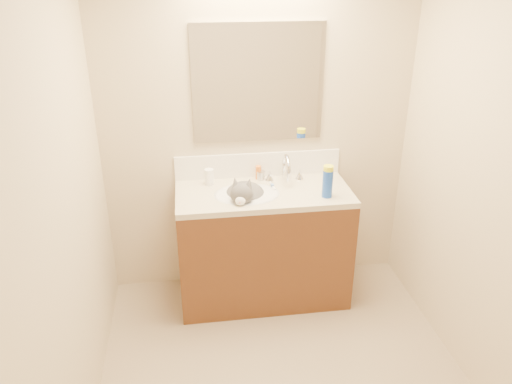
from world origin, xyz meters
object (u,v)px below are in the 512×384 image
object	(u,v)px
vanity_cabinet	(263,247)
spray_can	(328,184)
basin	(247,203)
faucet	(286,170)
cat	(245,197)
silver_jar	(261,176)
pill_bottle	(209,177)
amber_bottle	(258,172)

from	to	relation	value
vanity_cabinet	spray_can	size ratio (longest dim) A/B	6.37
basin	spray_can	distance (m)	0.56
faucet	cat	xyz separation A→B (m)	(-0.31, -0.16, -0.12)
cat	silver_jar	world-z (taller)	cat
faucet	cat	world-z (taller)	faucet
vanity_cabinet	pill_bottle	world-z (taller)	pill_bottle
amber_bottle	silver_jar	bearing A→B (deg)	-46.52
vanity_cabinet	basin	xyz separation A→B (m)	(-0.12, -0.03, 0.38)
vanity_cabinet	basin	bearing A→B (deg)	-165.96
vanity_cabinet	amber_bottle	xyz separation A→B (m)	(-0.00, 0.21, 0.50)
pill_bottle	amber_bottle	distance (m)	0.36
faucet	silver_jar	xyz separation A→B (m)	(-0.17, 0.06, -0.05)
silver_jar	spray_can	size ratio (longest dim) A/B	0.34
vanity_cabinet	basin	distance (m)	0.40
basin	amber_bottle	bearing A→B (deg)	64.61
cat	pill_bottle	distance (m)	0.31
cat	basin	bearing A→B (deg)	-18.38
vanity_cabinet	spray_can	distance (m)	0.69
faucet	cat	bearing A→B (deg)	-153.10
basin	faucet	distance (m)	0.38
pill_bottle	spray_can	world-z (taller)	spray_can
faucet	pill_bottle	distance (m)	0.54
pill_bottle	spray_can	xyz separation A→B (m)	(0.77, -0.31, 0.04)
spray_can	amber_bottle	bearing A→B (deg)	138.86
amber_bottle	faucet	bearing A→B (deg)	-22.36
silver_jar	spray_can	distance (m)	0.53
silver_jar	spray_can	xyz separation A→B (m)	(0.39, -0.34, 0.06)
basin	silver_jar	bearing A→B (deg)	60.05
cat	amber_bottle	bearing A→B (deg)	76.75
vanity_cabinet	pill_bottle	xyz separation A→B (m)	(-0.36, 0.17, 0.51)
vanity_cabinet	cat	size ratio (longest dim) A/B	2.77
silver_jar	amber_bottle	xyz separation A→B (m)	(-0.02, 0.02, 0.02)
pill_bottle	spray_can	distance (m)	0.83
silver_jar	spray_can	world-z (taller)	spray_can
faucet	silver_jar	distance (m)	0.19
basin	cat	bearing A→B (deg)	146.24
amber_bottle	spray_can	bearing A→B (deg)	-41.14
faucet	vanity_cabinet	bearing A→B (deg)	-142.71
cat	amber_bottle	distance (m)	0.28
vanity_cabinet	faucet	world-z (taller)	faucet
basin	cat	xyz separation A→B (m)	(-0.01, 0.01, 0.04)
vanity_cabinet	faucet	bearing A→B (deg)	37.29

